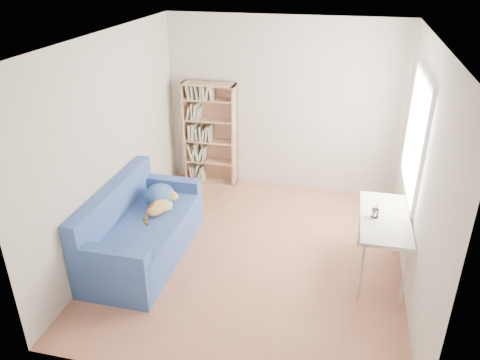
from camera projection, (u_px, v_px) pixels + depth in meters
The scene contains 6 objects.
ground at pixel (254, 255), 5.78m from camera, with size 4.00×4.00×0.00m, color #9F6048.
room_shell at pixel (266, 129), 5.07m from camera, with size 3.54×4.04×2.62m.
sofa at pixel (141, 231), 5.62m from camera, with size 0.89×1.86×0.92m.
bookshelf at pixel (210, 138), 7.30m from camera, with size 0.81×0.25×1.62m.
desk at pixel (384, 223), 5.16m from camera, with size 0.53×1.16×0.75m.
pen_cup at pixel (375, 212), 5.10m from camera, with size 0.08×0.08×0.16m.
Camera 1 is at (0.92, -4.70, 3.37)m, focal length 35.00 mm.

